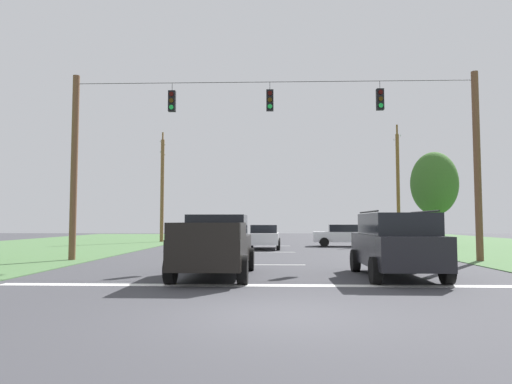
{
  "coord_description": "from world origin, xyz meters",
  "views": [
    {
      "loc": [
        -0.12,
        -8.72,
        1.73
      ],
      "look_at": [
        -0.84,
        13.61,
        3.16
      ],
      "focal_mm": 32.48,
      "sensor_mm": 36.0,
      "label": 1
    }
  ],
  "objects": [
    {
      "name": "distant_car_crossing_white",
      "position": [
        5.01,
        24.02,
        0.79
      ],
      "size": [
        4.42,
        2.27,
        1.52
      ],
      "color": "silver",
      "rests_on": "ground"
    },
    {
      "name": "lane_dash_0",
      "position": [
        0.0,
        9.94,
        0.0
      ],
      "size": [
        2.5,
        0.15,
        0.01
      ],
      "primitive_type": "cube",
      "rotation": [
        0.0,
        0.0,
        1.57
      ],
      "color": "white",
      "rests_on": "ground"
    },
    {
      "name": "tree_roadside_right",
      "position": [
        11.23,
        23.68,
        4.36
      ],
      "size": [
        3.2,
        3.2,
        6.58
      ],
      "color": "brown",
      "rests_on": "ground"
    },
    {
      "name": "overhead_signal_span",
      "position": [
        -0.03,
        11.75,
        4.61
      ],
      "size": [
        18.24,
        0.31,
        8.39
      ],
      "color": "brown",
      "rests_on": "ground"
    },
    {
      "name": "pickup_truck",
      "position": [
        -1.89,
        6.02,
        0.97
      ],
      "size": [
        2.32,
        5.42,
        1.95
      ],
      "color": "black",
      "rests_on": "ground"
    },
    {
      "name": "suv_black",
      "position": [
        3.76,
        5.84,
        1.06
      ],
      "size": [
        2.26,
        4.82,
        2.05
      ],
      "color": "black",
      "rests_on": "ground"
    },
    {
      "name": "lane_dash_2",
      "position": [
        0.0,
        24.46,
        0.0
      ],
      "size": [
        2.5,
        0.15,
        0.01
      ],
      "primitive_type": "cube",
      "rotation": [
        0.0,
        0.0,
        1.57
      ],
      "color": "white",
      "rests_on": "ground"
    },
    {
      "name": "ground_plane",
      "position": [
        0.0,
        0.0,
        0.0
      ],
      "size": [
        120.0,
        120.0,
        0.0
      ],
      "primitive_type": "plane",
      "color": "#3D3D42"
    },
    {
      "name": "distant_car_oncoming",
      "position": [
        -0.55,
        20.75,
        0.79
      ],
      "size": [
        2.11,
        4.34,
        1.52
      ],
      "color": "silver",
      "rests_on": "ground"
    },
    {
      "name": "utility_pole_mid_right",
      "position": [
        10.12,
        28.75,
        4.61
      ],
      "size": [
        0.27,
        1.98,
        9.59
      ],
      "color": "brown",
      "rests_on": "ground"
    },
    {
      "name": "utility_pole_near_left",
      "position": [
        -9.41,
        30.38,
        4.64
      ],
      "size": [
        0.3,
        1.76,
        9.4
      ],
      "color": "brown",
      "rests_on": "ground"
    },
    {
      "name": "stop_bar_stripe",
      "position": [
        0.0,
        3.94,
        0.0
      ],
      "size": [
        15.13,
        0.45,
        0.01
      ],
      "primitive_type": "cube",
      "color": "white",
      "rests_on": "ground"
    },
    {
      "name": "lane_dash_1",
      "position": [
        0.0,
        17.64,
        0.0
      ],
      "size": [
        2.5,
        0.15,
        0.01
      ],
      "primitive_type": "cube",
      "rotation": [
        0.0,
        0.0,
        1.57
      ],
      "color": "white",
      "rests_on": "ground"
    }
  ]
}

